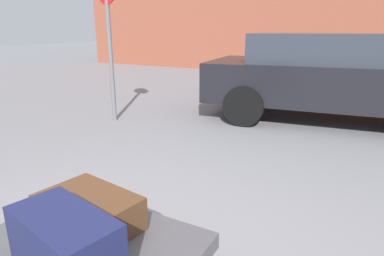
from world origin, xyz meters
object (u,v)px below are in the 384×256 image
object	(u,v)px
duffel_bag_navy_center	(66,247)
no_parking_sign	(109,31)
parked_car	(338,75)
luggage_cart	(90,252)
suitcase_brown_front_right	(89,212)

from	to	relation	value
duffel_bag_navy_center	no_parking_sign	distance (m)	4.27
parked_car	luggage_cart	bearing A→B (deg)	-99.18
duffel_bag_navy_center	no_parking_sign	size ratio (longest dim) A/B	0.24
duffel_bag_navy_center	suitcase_brown_front_right	bearing A→B (deg)	133.50
luggage_cart	no_parking_sign	world-z (taller)	no_parking_sign
luggage_cart	no_parking_sign	size ratio (longest dim) A/B	0.52
no_parking_sign	duffel_bag_navy_center	bearing A→B (deg)	-51.28
duffel_bag_navy_center	parked_car	xyz separation A→B (m)	(0.65, 5.02, 0.25)
no_parking_sign	luggage_cart	bearing A→B (deg)	-50.41
luggage_cart	parked_car	distance (m)	4.86
luggage_cart	suitcase_brown_front_right	size ratio (longest dim) A/B	2.10
suitcase_brown_front_right	no_parking_sign	world-z (taller)	no_parking_sign
duffel_bag_navy_center	parked_car	bearing A→B (deg)	94.35
parked_car	no_parking_sign	xyz separation A→B (m)	(-3.25, -1.77, 0.69)
suitcase_brown_front_right	no_parking_sign	bearing A→B (deg)	137.96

